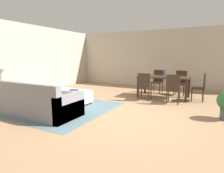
{
  "coord_description": "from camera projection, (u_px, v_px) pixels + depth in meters",
  "views": [
    {
      "loc": [
        1.99,
        -4.15,
        1.47
      ],
      "look_at": [
        -0.66,
        0.9,
        0.56
      ],
      "focal_mm": 30.62,
      "sensor_mm": 36.0,
      "label": 1
    }
  ],
  "objects": [
    {
      "name": "ground_plane",
      "position": [
        119.0,
        116.0,
        4.78
      ],
      "size": [
        10.8,
        10.8,
        0.0
      ],
      "primitive_type": "plane",
      "color": "#9E7A56"
    },
    {
      "name": "wall_back",
      "position": [
        165.0,
        59.0,
        8.94
      ],
      "size": [
        9.0,
        0.12,
        2.7
      ],
      "primitive_type": "cube",
      "color": "#BCB2A0",
      "rests_on": "ground_plane"
    },
    {
      "name": "wall_left",
      "position": [
        15.0,
        59.0,
        7.07
      ],
      "size": [
        0.12,
        11.0,
        2.7
      ],
      "primitive_type": "cube",
      "color": "#BCB2A0",
      "rests_on": "ground_plane"
    },
    {
      "name": "area_rug",
      "position": [
        57.0,
        108.0,
        5.49
      ],
      "size": [
        3.0,
        2.8,
        0.01
      ],
      "primitive_type": "cube",
      "color": "slate",
      "rests_on": "ground_plane"
    },
    {
      "name": "couch",
      "position": [
        35.0,
        103.0,
        4.84
      ],
      "size": [
        2.29,
        0.97,
        0.86
      ],
      "color": "gray",
      "rests_on": "ground_plane"
    },
    {
      "name": "ottoman_table",
      "position": [
        73.0,
        96.0,
        6.01
      ],
      "size": [
        1.19,
        0.51,
        0.43
      ],
      "color": "silver",
      "rests_on": "ground_plane"
    },
    {
      "name": "side_table",
      "position": [
        2.0,
        91.0,
        5.54
      ],
      "size": [
        0.4,
        0.4,
        0.59
      ],
      "color": "olive",
      "rests_on": "ground_plane"
    },
    {
      "name": "table_lamp",
      "position": [
        0.0,
        73.0,
        5.45
      ],
      "size": [
        0.26,
        0.26,
        0.53
      ],
      "color": "brown",
      "rests_on": "side_table"
    },
    {
      "name": "dining_table",
      "position": [
        164.0,
        79.0,
        6.76
      ],
      "size": [
        1.74,
        0.92,
        0.76
      ],
      "color": "#332319",
      "rests_on": "ground_plane"
    },
    {
      "name": "dining_chair_near_left",
      "position": [
        145.0,
        85.0,
        6.31
      ],
      "size": [
        0.43,
        0.43,
        0.92
      ],
      "color": "#332319",
      "rests_on": "ground_plane"
    },
    {
      "name": "dining_chair_near_right",
      "position": [
        173.0,
        87.0,
        5.86
      ],
      "size": [
        0.42,
        0.42,
        0.92
      ],
      "color": "#332319",
      "rests_on": "ground_plane"
    },
    {
      "name": "dining_chair_far_left",
      "position": [
        158.0,
        80.0,
        7.67
      ],
      "size": [
        0.42,
        0.42,
        0.92
      ],
      "color": "#332319",
      "rests_on": "ground_plane"
    },
    {
      "name": "dining_chair_far_right",
      "position": [
        181.0,
        81.0,
        7.28
      ],
      "size": [
        0.42,
        0.42,
        0.92
      ],
      "color": "#332319",
      "rests_on": "ground_plane"
    },
    {
      "name": "dining_chair_head_east",
      "position": [
        201.0,
        86.0,
        6.22
      ],
      "size": [
        0.43,
        0.43,
        0.92
      ],
      "color": "#332319",
      "rests_on": "ground_plane"
    },
    {
      "name": "vase_centerpiece",
      "position": [
        166.0,
        73.0,
        6.7
      ],
      "size": [
        0.09,
        0.09,
        0.25
      ],
      "primitive_type": "cylinder",
      "color": "slate",
      "rests_on": "dining_table"
    },
    {
      "name": "book_on_ottoman",
      "position": [
        74.0,
        90.0,
        5.86
      ],
      "size": [
        0.3,
        0.26,
        0.03
      ],
      "primitive_type": "cube",
      "rotation": [
        0.0,
        0.0,
        0.26
      ],
      "color": "#3F4C72",
      "rests_on": "ottoman_table"
    }
  ]
}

